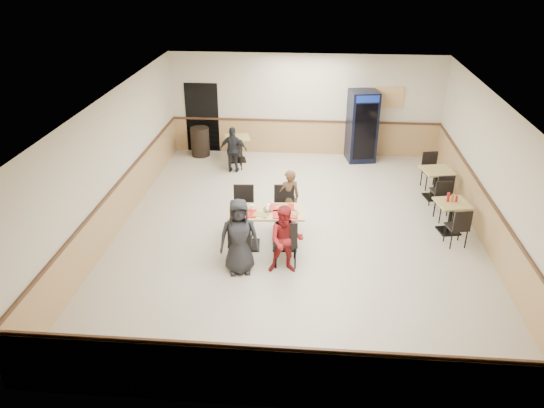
# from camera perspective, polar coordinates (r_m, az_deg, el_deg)

# --- Properties ---
(ground) EXTENTS (10.00, 10.00, 0.00)m
(ground) POSITION_cam_1_polar(r_m,az_deg,el_deg) (11.83, 2.72, -3.04)
(ground) COLOR beige
(ground) RESTS_ON ground
(room_shell) EXTENTS (10.00, 10.00, 10.00)m
(room_shell) POSITION_cam_1_polar(r_m,az_deg,el_deg) (13.95, 10.52, 3.88)
(room_shell) COLOR silver
(room_shell) RESTS_ON ground
(main_table) EXTENTS (1.62, 0.91, 0.84)m
(main_table) POSITION_cam_1_polar(r_m,az_deg,el_deg) (11.01, -0.64, -2.06)
(main_table) COLOR black
(main_table) RESTS_ON ground
(main_chairs) EXTENTS (1.53, 1.94, 1.06)m
(main_chairs) POSITION_cam_1_polar(r_m,az_deg,el_deg) (11.03, -0.93, -2.18)
(main_chairs) COLOR black
(main_chairs) RESTS_ON ground
(diner_woman_left) EXTENTS (0.83, 0.63, 1.54)m
(diner_woman_left) POSITION_cam_1_polar(r_m,az_deg,el_deg) (10.10, -3.56, -3.52)
(diner_woman_left) COLOR black
(diner_woman_left) RESTS_ON ground
(diner_woman_right) EXTENTS (0.71, 0.57, 1.40)m
(diner_woman_right) POSITION_cam_1_polar(r_m,az_deg,el_deg) (10.12, 1.51, -3.88)
(diner_woman_right) COLOR maroon
(diner_woman_right) RESTS_ON ground
(diner_man_opposite) EXTENTS (0.57, 0.47, 1.35)m
(diner_man_opposite) POSITION_cam_1_polar(r_m,az_deg,el_deg) (11.81, 1.84, 0.63)
(diner_man_opposite) COLOR brown
(diner_man_opposite) RESTS_ON ground
(lone_diner) EXTENTS (0.77, 0.33, 1.30)m
(lone_diner) POSITION_cam_1_polar(r_m,az_deg,el_deg) (14.78, -4.19, 5.83)
(lone_diner) COLOR black
(lone_diner) RESTS_ON ground
(tabletop_clutter) EXTENTS (1.38, 0.74, 0.12)m
(tabletop_clutter) POSITION_cam_1_polar(r_m,az_deg,el_deg) (10.83, -0.64, -0.77)
(tabletop_clutter) COLOR #B0110B
(tabletop_clutter) RESTS_ON main_table
(side_table_near) EXTENTS (0.80, 0.80, 0.72)m
(side_table_near) POSITION_cam_1_polar(r_m,az_deg,el_deg) (12.26, 18.71, -0.86)
(side_table_near) COLOR black
(side_table_near) RESTS_ON ground
(side_table_near_chair_south) EXTENTS (0.50, 0.50, 0.91)m
(side_table_near_chair_south) POSITION_cam_1_polar(r_m,az_deg,el_deg) (11.78, 19.28, -2.23)
(side_table_near_chair_south) COLOR black
(side_table_near_chair_south) RESTS_ON ground
(side_table_near_chair_north) EXTENTS (0.50, 0.50, 0.91)m
(side_table_near_chair_north) POSITION_cam_1_polar(r_m,az_deg,el_deg) (12.77, 18.15, 0.22)
(side_table_near_chair_north) COLOR black
(side_table_near_chair_north) RESTS_ON ground
(side_table_far) EXTENTS (0.83, 0.83, 0.76)m
(side_table_far) POSITION_cam_1_polar(r_m,az_deg,el_deg) (13.82, 17.24, 2.56)
(side_table_far) COLOR black
(side_table_far) RESTS_ON ground
(side_table_far_chair_south) EXTENTS (0.52, 0.52, 0.96)m
(side_table_far_chair_south) POSITION_cam_1_polar(r_m,az_deg,el_deg) (13.29, 17.71, 1.42)
(side_table_far_chair_south) COLOR black
(side_table_far_chair_south) RESTS_ON ground
(side_table_far_chair_north) EXTENTS (0.52, 0.52, 0.96)m
(side_table_far_chair_north) POSITION_cam_1_polar(r_m,az_deg,el_deg) (14.38, 16.77, 3.44)
(side_table_far_chair_north) COLOR black
(side_table_far_chair_north) RESTS_ON ground
(condiment_caddy) EXTENTS (0.23, 0.06, 0.20)m
(condiment_caddy) POSITION_cam_1_polar(r_m,az_deg,el_deg) (12.16, 18.74, 0.64)
(condiment_caddy) COLOR #B20C22
(condiment_caddy) RESTS_ON side_table_near
(back_table) EXTENTS (0.83, 0.83, 0.74)m
(back_table) POSITION_cam_1_polar(r_m,az_deg,el_deg) (15.61, -3.71, 6.36)
(back_table) COLOR black
(back_table) RESTS_ON ground
(back_table_chair_lone) EXTENTS (0.52, 0.52, 0.94)m
(back_table_chair_lone) POSITION_cam_1_polar(r_m,az_deg,el_deg) (15.07, -4.02, 5.52)
(back_table_chair_lone) COLOR black
(back_table_chair_lone) RESTS_ON ground
(pepsi_cooler) EXTENTS (0.91, 0.91, 2.06)m
(pepsi_cooler) POSITION_cam_1_polar(r_m,az_deg,el_deg) (15.71, 9.65, 8.25)
(pepsi_cooler) COLOR black
(pepsi_cooler) RESTS_ON ground
(trash_bin) EXTENTS (0.55, 0.55, 0.87)m
(trash_bin) POSITION_cam_1_polar(r_m,az_deg,el_deg) (16.16, -7.74, 6.66)
(trash_bin) COLOR black
(trash_bin) RESTS_ON ground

